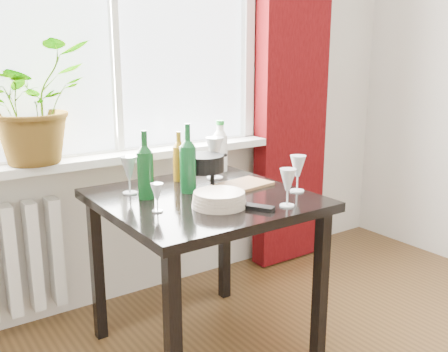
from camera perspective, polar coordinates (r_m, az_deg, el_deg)
windowsill at (r=2.62m, az=-11.34°, el=2.26°), size 1.72×0.20×0.04m
curtain at (r=3.15m, az=7.91°, el=12.98°), size 0.50×0.12×2.56m
table at (r=2.19m, az=-2.33°, el=-4.55°), size 0.85×0.85×0.74m
potted_plant at (r=2.44m, az=-21.07°, el=7.88°), size 0.63×0.60×0.56m
wine_bottle_left at (r=2.11m, az=-9.00°, el=1.30°), size 0.09×0.09×0.29m
wine_bottle_right at (r=2.18m, az=-4.15°, el=2.06°), size 0.07×0.07×0.31m
bottle_amber at (r=2.40m, az=-5.17°, el=2.29°), size 0.07×0.07×0.24m
cleaning_bottle at (r=2.58m, az=-0.44°, el=3.45°), size 0.10×0.10×0.26m
wineglass_front_right at (r=2.01m, az=7.28°, el=-1.29°), size 0.08×0.08×0.16m
wineglass_far_right at (r=2.23m, az=8.41°, el=0.33°), size 0.08×0.08×0.17m
wineglass_back_center at (r=2.43m, az=-1.08°, el=2.16°), size 0.11×0.11×0.21m
wineglass_back_left at (r=2.21m, az=-10.78°, el=0.14°), size 0.08×0.08×0.17m
wineglass_front_left at (r=1.95m, az=-7.64°, el=-2.45°), size 0.05×0.05×0.11m
plate_stack at (r=2.00m, az=-0.55°, el=-2.68°), size 0.22×0.22×0.06m
fondue_pot at (r=2.30m, az=-2.36°, el=0.62°), size 0.22×0.19×0.15m
tv_remote at (r=1.98m, az=3.59°, el=-3.56°), size 0.11×0.16×0.02m
cutting_board at (r=2.31m, az=2.11°, el=-1.03°), size 0.28×0.20×0.01m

